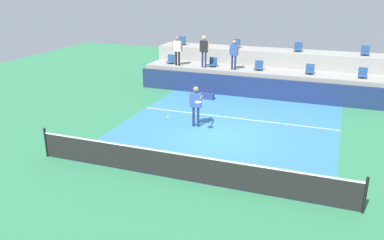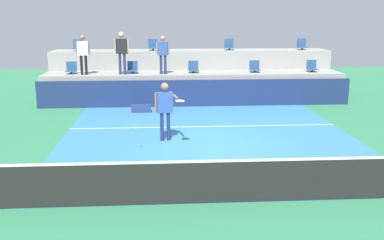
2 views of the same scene
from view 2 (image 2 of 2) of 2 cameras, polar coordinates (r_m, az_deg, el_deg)
The scene contains 22 objects.
ground_plane at distance 12.98m, azimuth 2.53°, elevation -3.41°, with size 40.00×40.00×0.00m, color #2D754C.
court_inner_paint at distance 13.93m, azimuth 2.07°, elevation -2.23°, with size 9.00×10.00×0.01m, color teal.
court_service_line at distance 15.28m, azimuth 1.53°, elevation -0.84°, with size 9.00×0.06×0.00m, color white.
tennis_net at distance 9.06m, azimuth 5.39°, elevation -7.53°, with size 10.48×0.08×1.07m.
sponsor_backboard at distance 18.68m, azimuth 0.50°, elevation 3.43°, with size 13.00×0.16×1.10m, color navy.
seating_tier_lower at distance 19.95m, azimuth 0.22°, elevation 4.26°, with size 13.00×1.80×1.25m, color gray.
seating_tier_upper at distance 21.67m, azimuth -0.13°, elevation 6.10°, with size 13.00×1.80×2.10m, color gray.
stadium_chair_lower_far_left at distance 20.10m, azimuth -15.07°, elevation 6.30°, with size 0.44×0.40×0.52m.
stadium_chair_lower_left at distance 19.76m, azimuth -7.57°, elevation 6.52°, with size 0.44×0.40×0.52m.
stadium_chair_lower_center at distance 19.77m, azimuth 0.17°, elevation 6.64°, with size 0.44×0.40×0.52m.
stadium_chair_lower_right at distance 20.15m, azimuth 7.96°, elevation 6.64°, with size 0.44×0.40×0.52m.
stadium_chair_lower_far_right at distance 20.83m, azimuth 14.98°, elevation 6.53°, with size 0.44×0.40×0.52m.
stadium_chair_upper_far_left at distance 21.79m, azimuth -14.31°, elevation 9.08°, with size 0.44×0.40×0.52m.
stadium_chair_upper_left at distance 21.45m, azimuth -4.97°, elevation 9.37°, with size 0.44×0.40×0.52m.
stadium_chair_upper_right at distance 21.68m, azimuth 4.74°, elevation 9.42°, with size 0.44×0.40×0.52m.
stadium_chair_upper_far_right at distance 22.48m, azimuth 13.77°, elevation 9.22°, with size 0.44×0.40×0.52m.
tennis_player at distance 13.36m, azimuth -3.41°, elevation 1.85°, with size 0.87×1.19×1.76m.
spectator_leaning_on_rail at distance 19.54m, azimuth -13.67°, elevation 8.52°, with size 0.58×0.23×1.67m.
spectator_in_grey at distance 19.33m, azimuth -8.91°, elevation 8.95°, with size 0.62×0.28×1.79m.
spectator_in_white at distance 19.27m, azimuth -3.71°, elevation 8.70°, with size 0.58×0.24×1.62m.
tennis_ball at distance 12.42m, azimuth -7.14°, elevation -1.00°, with size 0.07×0.07×0.07m.
equipment_bag at distance 17.66m, azimuth -6.48°, elevation 1.46°, with size 0.76×0.28×0.30m, color navy.
Camera 2 is at (-1.41, -12.37, 3.68)m, focal length 42.01 mm.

